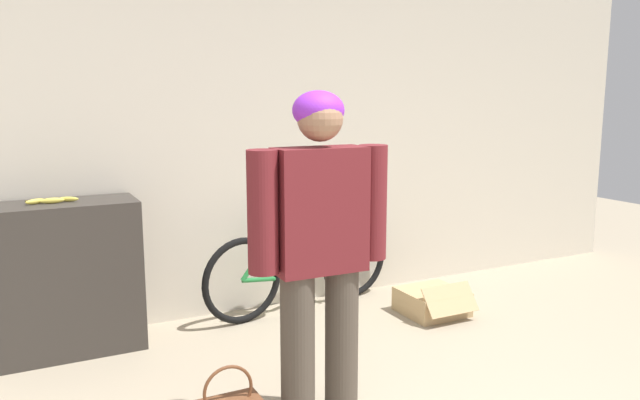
{
  "coord_description": "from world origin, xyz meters",
  "views": [
    {
      "loc": [
        -1.4,
        -1.43,
        1.63
      ],
      "look_at": [
        -0.1,
        1.14,
        1.14
      ],
      "focal_mm": 35.0,
      "sensor_mm": 36.0,
      "label": 1
    }
  ],
  "objects_px": {
    "banana": "(51,200)",
    "cardboard_box": "(432,301)",
    "bicycle": "(302,266)",
    "person": "(320,242)"
  },
  "relations": [
    {
      "from": "banana",
      "to": "cardboard_box",
      "type": "height_order",
      "value": "banana"
    },
    {
      "from": "cardboard_box",
      "to": "person",
      "type": "bearing_deg",
      "value": -144.87
    },
    {
      "from": "banana",
      "to": "cardboard_box",
      "type": "xyz_separation_m",
      "value": [
        2.55,
        -0.49,
        -0.89
      ]
    },
    {
      "from": "bicycle",
      "to": "cardboard_box",
      "type": "xyz_separation_m",
      "value": [
        0.83,
        -0.53,
        -0.25
      ]
    },
    {
      "from": "banana",
      "to": "person",
      "type": "bearing_deg",
      "value": -54.93
    },
    {
      "from": "person",
      "to": "cardboard_box",
      "type": "distance_m",
      "value": 1.99
    },
    {
      "from": "person",
      "to": "bicycle",
      "type": "xyz_separation_m",
      "value": [
        0.64,
        1.57,
        -0.6
      ]
    },
    {
      "from": "cardboard_box",
      "to": "bicycle",
      "type": "bearing_deg",
      "value": 147.29
    },
    {
      "from": "banana",
      "to": "cardboard_box",
      "type": "bearing_deg",
      "value": -10.89
    },
    {
      "from": "person",
      "to": "banana",
      "type": "xyz_separation_m",
      "value": [
        -1.07,
        1.53,
        0.05
      ]
    }
  ]
}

